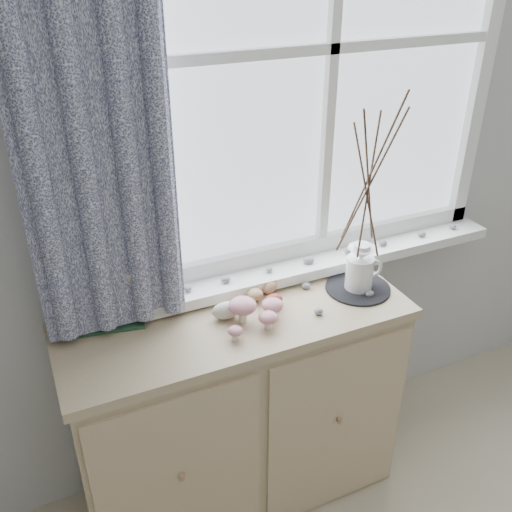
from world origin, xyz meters
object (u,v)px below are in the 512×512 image
(sideboard, at_px, (239,411))
(twig_pitcher, at_px, (369,179))
(toadstool_cluster, at_px, (254,310))
(botanical_book, at_px, (100,303))

(sideboard, distance_m, twig_pitcher, 0.97)
(toadstool_cluster, bearing_deg, twig_pitcher, 4.31)
(sideboard, relative_size, toadstool_cluster, 5.41)
(botanical_book, height_order, toadstool_cluster, botanical_book)
(toadstool_cluster, height_order, twig_pitcher, twig_pitcher)
(toadstool_cluster, bearing_deg, sideboard, 130.93)
(sideboard, xyz_separation_m, toadstool_cluster, (0.04, -0.05, 0.47))
(toadstool_cluster, bearing_deg, botanical_book, 161.07)
(sideboard, distance_m, botanical_book, 0.69)
(botanical_book, bearing_deg, toadstool_cluster, -8.24)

